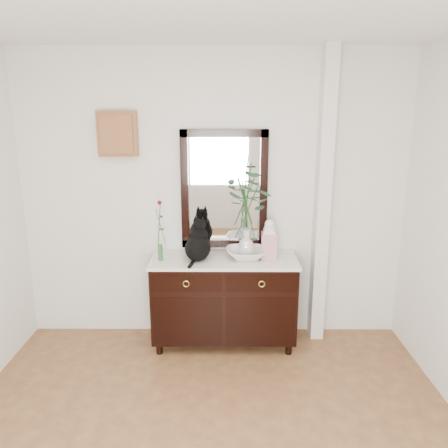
{
  "coord_description": "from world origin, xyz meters",
  "views": [
    {
      "loc": [
        0.12,
        -2.02,
        2.15
      ],
      "look_at": [
        0.1,
        1.63,
        1.2
      ],
      "focal_mm": 35.0,
      "sensor_mm": 36.0,
      "label": 1
    }
  ],
  "objects_px": {
    "lotus_bowl": "(246,254)",
    "ginger_jar": "(269,238)",
    "sideboard": "(224,297)",
    "cat": "(198,240)"
  },
  "relations": [
    {
      "from": "cat",
      "to": "lotus_bowl",
      "type": "bearing_deg",
      "value": 15.79
    },
    {
      "from": "lotus_bowl",
      "to": "ginger_jar",
      "type": "height_order",
      "value": "ginger_jar"
    },
    {
      "from": "sideboard",
      "to": "lotus_bowl",
      "type": "relative_size",
      "value": 3.68
    },
    {
      "from": "sideboard",
      "to": "lotus_bowl",
      "type": "height_order",
      "value": "lotus_bowl"
    },
    {
      "from": "lotus_bowl",
      "to": "ginger_jar",
      "type": "xyz_separation_m",
      "value": [
        0.21,
        0.02,
        0.14
      ]
    },
    {
      "from": "lotus_bowl",
      "to": "ginger_jar",
      "type": "bearing_deg",
      "value": 5.07
    },
    {
      "from": "sideboard",
      "to": "ginger_jar",
      "type": "bearing_deg",
      "value": 4.04
    },
    {
      "from": "lotus_bowl",
      "to": "cat",
      "type": "bearing_deg",
      "value": -174.19
    },
    {
      "from": "sideboard",
      "to": "ginger_jar",
      "type": "height_order",
      "value": "ginger_jar"
    },
    {
      "from": "sideboard",
      "to": "cat",
      "type": "distance_m",
      "value": 0.61
    }
  ]
}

